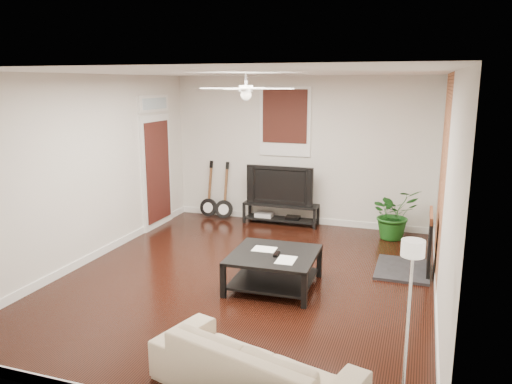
# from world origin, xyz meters

# --- Properties ---
(room) EXTENTS (5.01, 6.01, 2.81)m
(room) POSITION_xyz_m (0.00, 0.00, 1.40)
(room) COLOR black
(room) RESTS_ON ground
(brick_accent) EXTENTS (0.02, 2.20, 2.80)m
(brick_accent) POSITION_xyz_m (2.49, 1.00, 1.40)
(brick_accent) COLOR #975130
(brick_accent) RESTS_ON floor
(fireplace) EXTENTS (0.80, 1.10, 0.92)m
(fireplace) POSITION_xyz_m (2.20, 1.00, 0.46)
(fireplace) COLOR black
(fireplace) RESTS_ON floor
(window_back) EXTENTS (1.00, 0.06, 1.30)m
(window_back) POSITION_xyz_m (-0.30, 2.97, 1.95)
(window_back) COLOR black
(window_back) RESTS_ON wall_back
(door_left) EXTENTS (0.08, 1.00, 2.50)m
(door_left) POSITION_xyz_m (-2.46, 1.90, 1.25)
(door_left) COLOR white
(door_left) RESTS_ON wall_left
(tv_stand) EXTENTS (1.44, 0.38, 0.40)m
(tv_stand) POSITION_xyz_m (-0.31, 2.78, 0.20)
(tv_stand) COLOR black
(tv_stand) RESTS_ON floor
(tv) EXTENTS (1.29, 0.17, 0.74)m
(tv) POSITION_xyz_m (-0.31, 2.80, 0.77)
(tv) COLOR black
(tv) RESTS_ON tv_stand
(coffee_table) EXTENTS (1.15, 1.15, 0.47)m
(coffee_table) POSITION_xyz_m (0.44, -0.15, 0.23)
(coffee_table) COLOR black
(coffee_table) RESTS_ON floor
(sofa) EXTENTS (1.99, 1.21, 0.54)m
(sofa) POSITION_xyz_m (0.96, -2.47, 0.27)
(sofa) COLOR tan
(sofa) RESTS_ON floor
(floor_lamp) EXTENTS (0.31, 0.31, 1.52)m
(floor_lamp) POSITION_xyz_m (2.20, -2.37, 0.76)
(floor_lamp) COLOR silver
(floor_lamp) RESTS_ON floor
(potted_plant) EXTENTS (1.06, 1.04, 0.89)m
(potted_plant) POSITION_xyz_m (1.80, 2.53, 0.45)
(potted_plant) COLOR #185217
(potted_plant) RESTS_ON floor
(guitar_left) EXTENTS (0.36, 0.26, 1.16)m
(guitar_left) POSITION_xyz_m (-1.81, 2.75, 0.58)
(guitar_left) COLOR black
(guitar_left) RESTS_ON floor
(guitar_right) EXTENTS (0.38, 0.28, 1.16)m
(guitar_right) POSITION_xyz_m (-1.46, 2.72, 0.58)
(guitar_right) COLOR black
(guitar_right) RESTS_ON floor
(ceiling_fan) EXTENTS (1.24, 1.24, 0.32)m
(ceiling_fan) POSITION_xyz_m (0.00, 0.00, 2.60)
(ceiling_fan) COLOR white
(ceiling_fan) RESTS_ON ceiling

